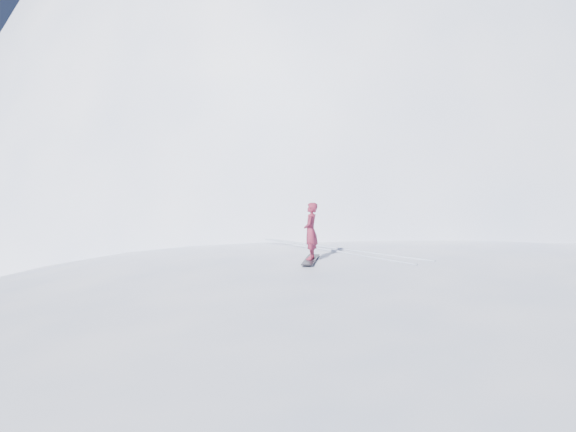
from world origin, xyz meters
The scene contains 8 objects.
ground centered at (0.00, 0.00, 0.00)m, with size 400.00×400.00×0.00m, color white.
near_ridge centered at (1.00, 3.00, 0.00)m, with size 36.00×28.00×4.80m, color white.
summit_peak centered at (22.00, 26.00, 0.00)m, with size 60.00×56.00×56.00m, color white.
peak_shoulder centered at (10.00, 20.00, 0.00)m, with size 28.00×24.00×18.00m, color white.
wind_bumps centered at (-0.56, 2.12, 0.00)m, with size 16.00×14.40×1.00m.
snowboard centered at (-2.04, 3.86, 2.41)m, with size 1.59×0.30×0.03m, color black.
snowboarder centered at (-2.04, 3.86, 3.18)m, with size 0.55×0.36×1.51m, color maroon.
board_tracks centered at (-0.33, 4.70, 2.42)m, with size 1.39×5.98×0.04m.
Camera 1 is at (-11.44, -7.53, 5.12)m, focal length 35.00 mm.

